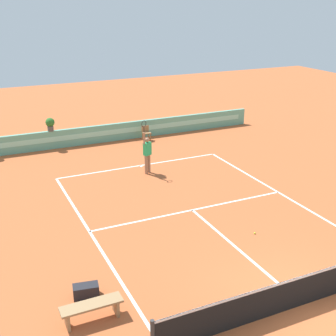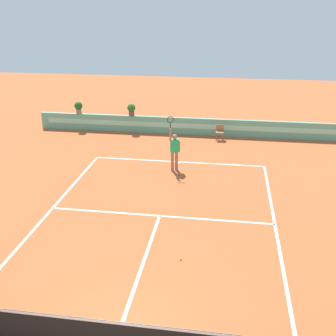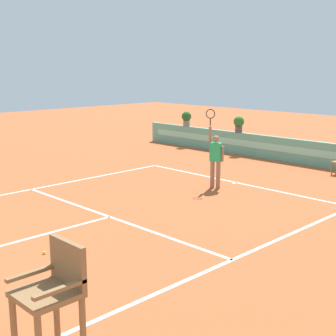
# 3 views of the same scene
# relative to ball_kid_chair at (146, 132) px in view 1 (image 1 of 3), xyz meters

# --- Properties ---
(ground_plane) EXTENTS (60.00, 60.00, 0.00)m
(ground_plane) POSITION_rel_ball_kid_chair_xyz_m (-1.87, -9.66, -0.48)
(ground_plane) COLOR #B2562D
(court_lines) EXTENTS (8.32, 11.94, 0.01)m
(court_lines) POSITION_rel_ball_kid_chair_xyz_m (-1.87, -8.94, -0.47)
(court_lines) COLOR white
(court_lines) RESTS_ON ground
(net) EXTENTS (8.92, 0.10, 1.00)m
(net) POSITION_rel_ball_kid_chair_xyz_m (-1.87, -15.66, 0.03)
(net) COLOR #333333
(net) RESTS_ON ground
(back_wall_barrier) EXTENTS (18.00, 0.21, 1.00)m
(back_wall_barrier) POSITION_rel_ball_kid_chair_xyz_m (-1.87, 0.73, 0.02)
(back_wall_barrier) COLOR #60A88E
(back_wall_barrier) RESTS_ON ground
(ball_kid_chair) EXTENTS (0.44, 0.44, 0.85)m
(ball_kid_chair) POSITION_rel_ball_kid_chair_xyz_m (0.00, 0.00, 0.00)
(ball_kid_chair) COLOR olive
(ball_kid_chair) RESTS_ON ground
(bench_courtside) EXTENTS (1.60, 0.44, 0.51)m
(bench_courtside) POSITION_rel_ball_kid_chair_xyz_m (-7.20, -13.87, -0.10)
(bench_courtside) COLOR #99754C
(bench_courtside) RESTS_ON ground
(gear_bag) EXTENTS (0.75, 0.48, 0.36)m
(gear_bag) POSITION_rel_ball_kid_chair_xyz_m (-7.07, -12.83, -0.30)
(gear_bag) COLOR black
(gear_bag) RESTS_ON ground
(tennis_player) EXTENTS (0.57, 0.35, 2.58)m
(tennis_player) POSITION_rel_ball_kid_chair_xyz_m (-1.92, -4.85, 0.57)
(tennis_player) COLOR #9E7051
(tennis_player) RESTS_ON ground
(tennis_ball_near_baseline) EXTENTS (0.07, 0.07, 0.07)m
(tennis_ball_near_baseline) POSITION_rel_ball_kid_chair_xyz_m (-0.78, -11.86, -0.44)
(tennis_ball_near_baseline) COLOR #CCE033
(tennis_ball_near_baseline) RESTS_ON ground
(potted_plant_left) EXTENTS (0.48, 0.48, 0.72)m
(potted_plant_left) POSITION_rel_ball_kid_chair_xyz_m (-5.24, 0.73, 0.93)
(potted_plant_left) COLOR #514C47
(potted_plant_left) RESTS_ON back_wall_barrier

